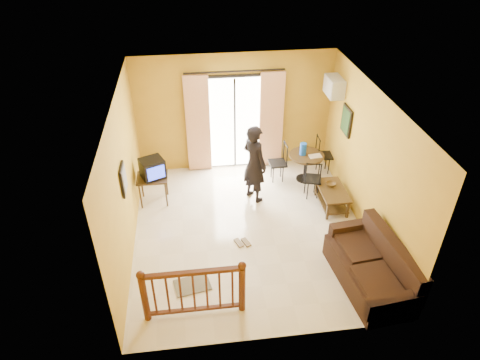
{
  "coord_description": "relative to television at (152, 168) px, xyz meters",
  "views": [
    {
      "loc": [
        -1.01,
        -6.44,
        5.6
      ],
      "look_at": [
        -0.16,
        0.2,
        1.09
      ],
      "focal_mm": 32.0,
      "sensor_mm": 36.0,
      "label": 1
    }
  ],
  "objects": [
    {
      "name": "ground",
      "position": [
        1.87,
        -1.22,
        -0.85
      ],
      "size": [
        5.0,
        5.0,
        0.0
      ],
      "primitive_type": "plane",
      "color": "beige",
      "rests_on": "ground"
    },
    {
      "name": "room_shell",
      "position": [
        1.87,
        -1.22,
        0.86
      ],
      "size": [
        5.0,
        5.0,
        5.0
      ],
      "color": "white",
      "rests_on": "ground"
    },
    {
      "name": "coffee_table",
      "position": [
        3.72,
        -0.64,
        -0.56
      ],
      "size": [
        0.53,
        0.96,
        0.42
      ],
      "color": "black",
      "rests_on": "ground"
    },
    {
      "name": "standing_person",
      "position": [
        2.12,
        -0.13,
        0.03
      ],
      "size": [
        0.7,
        0.77,
        1.75
      ],
      "primitive_type": "imported",
      "rotation": [
        0.0,
        0.0,
        2.15
      ],
      "color": "black",
      "rests_on": "ground"
    },
    {
      "name": "sandals",
      "position": [
        1.68,
        -1.58,
        -0.83
      ],
      "size": [
        0.32,
        0.27,
        0.03
      ],
      "color": "#4F3A1B",
      "rests_on": "ground"
    },
    {
      "name": "serving_tray",
      "position": [
        3.58,
        0.33,
        -0.17
      ],
      "size": [
        0.29,
        0.2,
        0.02
      ],
      "primitive_type": "cube",
      "rotation": [
        0.0,
        0.0,
        0.09
      ],
      "color": "silver",
      "rests_on": "dining_table"
    },
    {
      "name": "picture_left",
      "position": [
        -0.35,
        -1.42,
        0.7
      ],
      "size": [
        0.05,
        0.42,
        0.52
      ],
      "color": "black",
      "rests_on": "room_shell"
    },
    {
      "name": "water_jug",
      "position": [
        3.33,
        0.46,
        -0.04
      ],
      "size": [
        0.15,
        0.15,
        0.28
      ],
      "primitive_type": "cylinder",
      "color": "blue",
      "rests_on": "dining_table"
    },
    {
      "name": "stair_balustrade",
      "position": [
        0.72,
        -3.12,
        -0.28
      ],
      "size": [
        1.63,
        0.13,
        1.04
      ],
      "color": "#471E0F",
      "rests_on": "ground"
    },
    {
      "name": "television",
      "position": [
        0.0,
        0.0,
        0.0
      ],
      "size": [
        0.59,
        0.56,
        0.41
      ],
      "rotation": [
        0.0,
        0.0,
        0.41
      ],
      "color": "black",
      "rests_on": "tv_table"
    },
    {
      "name": "botanical_print",
      "position": [
        4.08,
        0.08,
        0.8
      ],
      "size": [
        0.05,
        0.5,
        0.6
      ],
      "color": "black",
      "rests_on": "room_shell"
    },
    {
      "name": "tv_table",
      "position": [
        -0.03,
        0.0,
        -0.29
      ],
      "size": [
        0.64,
        0.53,
        0.64
      ],
      "color": "black",
      "rests_on": "ground"
    },
    {
      "name": "dining_chairs",
      "position": [
        3.36,
        0.32,
        -0.85
      ],
      "size": [
        1.57,
        1.39,
        0.95
      ],
      "color": "black",
      "rests_on": "ground"
    },
    {
      "name": "doormat",
      "position": [
        0.69,
        -2.52,
        -0.84
      ],
      "size": [
        0.67,
        0.51,
        0.02
      ],
      "primitive_type": "cube",
      "rotation": [
        0.0,
        0.0,
        0.2
      ],
      "color": "#605C4D",
      "rests_on": "ground"
    },
    {
      "name": "balcony_door",
      "position": [
        1.87,
        1.21,
        0.34
      ],
      "size": [
        2.25,
        0.14,
        2.46
      ],
      "color": "black",
      "rests_on": "ground"
    },
    {
      "name": "bowl",
      "position": [
        3.72,
        -0.49,
        -0.39
      ],
      "size": [
        0.26,
        0.26,
        0.07
      ],
      "primitive_type": "imported",
      "rotation": [
        0.0,
        0.0,
        -0.32
      ],
      "color": "#4F3A1B",
      "rests_on": "coffee_table"
    },
    {
      "name": "sofa",
      "position": [
        3.73,
        -2.85,
        -0.5
      ],
      "size": [
        1.08,
        2.01,
        0.92
      ],
      "rotation": [
        0.0,
        0.0,
        0.11
      ],
      "color": "black",
      "rests_on": "ground"
    },
    {
      "name": "dining_table",
      "position": [
        3.42,
        0.43,
        -0.32
      ],
      "size": [
        0.8,
        0.8,
        0.67
      ],
      "color": "black",
      "rests_on": "ground"
    },
    {
      "name": "air_conditioner",
      "position": [
        3.96,
        0.73,
        1.3
      ],
      "size": [
        0.31,
        0.6,
        0.4
      ],
      "color": "silver",
      "rests_on": "room_shell"
    }
  ]
}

